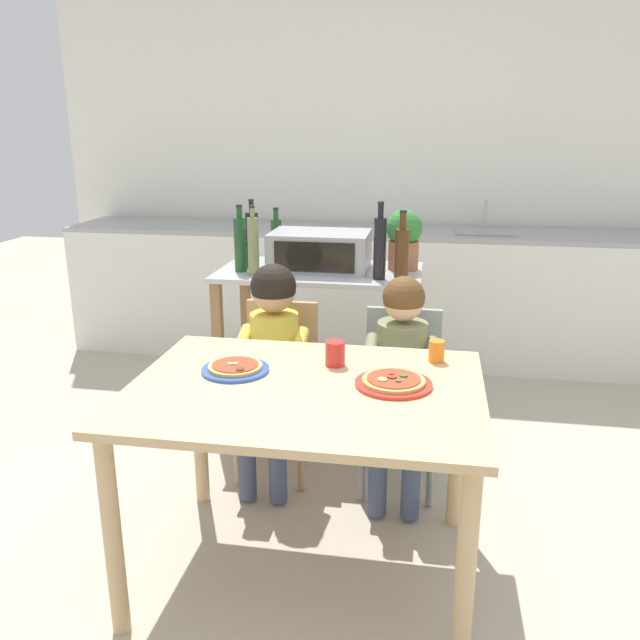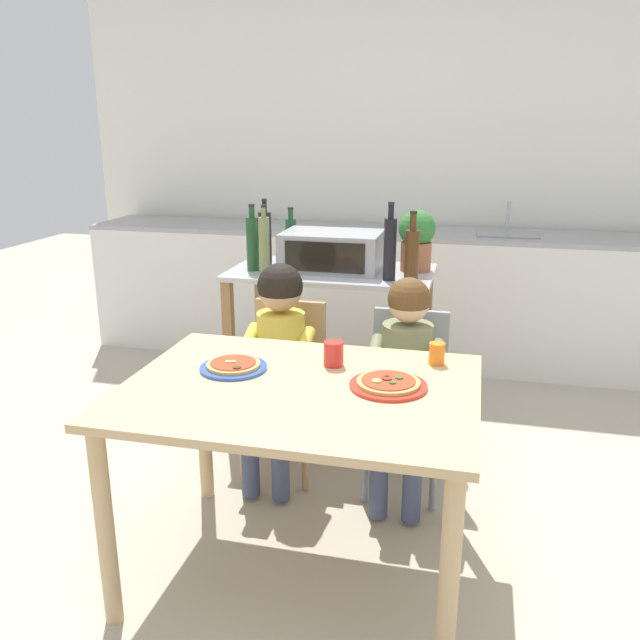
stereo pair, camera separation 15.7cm
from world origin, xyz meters
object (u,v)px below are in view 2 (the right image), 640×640
at_px(toaster_oven, 332,251).
at_px(bottle_clear_vinegar, 265,239).
at_px(dining_chair_left, 286,374).
at_px(bottle_tall_green_wine, 253,242).
at_px(dining_chair_right, 407,388).
at_px(bottle_slim_sauce, 390,248).
at_px(child_in_yellow_shirt, 277,344).
at_px(drinking_cup_orange, 437,354).
at_px(pizza_plate_blue_rimmed, 233,366).
at_px(bottle_brown_beer, 412,254).
at_px(kitchen_island_cart, 331,325).
at_px(pizza_plate_red_rimmed, 388,384).
at_px(child_in_olive_shirt, 405,365).
at_px(bottle_squat_spirits, 264,245).
at_px(dining_table, 300,413).
at_px(potted_herb_plant, 417,238).
at_px(drinking_cup_red, 334,354).
at_px(bottle_dark_olive_oil, 291,237).

xyz_separation_m(toaster_oven, bottle_clear_vinegar, (-0.36, -0.01, 0.05)).
height_order(toaster_oven, dining_chair_left, toaster_oven).
bearing_deg(bottle_tall_green_wine, dining_chair_right, -24.38).
distance_m(bottle_clear_vinegar, bottle_slim_sauce, 0.70).
height_order(child_in_yellow_shirt, drinking_cup_orange, child_in_yellow_shirt).
distance_m(pizza_plate_blue_rimmed, drinking_cup_orange, 0.76).
height_order(bottle_brown_beer, dining_chair_right, bottle_brown_beer).
relative_size(toaster_oven, dining_chair_left, 0.62).
xyz_separation_m(kitchen_island_cart, child_in_yellow_shirt, (-0.12, -0.58, 0.07)).
relative_size(dining_chair_left, pizza_plate_red_rimmed, 3.01).
height_order(bottle_clear_vinegar, child_in_olive_shirt, bottle_clear_vinegar).
bearing_deg(kitchen_island_cart, pizza_plate_red_rimmed, -68.37).
bearing_deg(child_in_yellow_shirt, bottle_brown_beer, 36.59).
bearing_deg(bottle_tall_green_wine, bottle_clear_vinegar, 69.97).
bearing_deg(child_in_olive_shirt, drinking_cup_orange, -62.36).
relative_size(bottle_squat_spirits, dining_chair_right, 0.43).
relative_size(bottle_tall_green_wine, drinking_cup_orange, 4.12).
height_order(toaster_oven, bottle_slim_sauce, bottle_slim_sauce).
relative_size(dining_table, child_in_yellow_shirt, 1.21).
bearing_deg(child_in_olive_shirt, potted_herb_plant, 92.96).
distance_m(toaster_oven, bottle_tall_green_wine, 0.41).
distance_m(bottle_tall_green_wine, child_in_olive_shirt, 1.08).
distance_m(bottle_squat_spirits, dining_table, 1.20).
relative_size(bottle_slim_sauce, drinking_cup_red, 4.01).
distance_m(toaster_oven, bottle_brown_beer, 0.47).
height_order(bottle_slim_sauce, drinking_cup_orange, bottle_slim_sauce).
relative_size(potted_herb_plant, drinking_cup_red, 3.32).
bearing_deg(bottle_slim_sauce, toaster_oven, 152.56).
height_order(dining_chair_right, pizza_plate_blue_rimmed, dining_chair_right).
bearing_deg(bottle_squat_spirits, bottle_dark_olive_oil, 87.74).
bearing_deg(child_in_yellow_shirt, dining_chair_left, 90.00).
xyz_separation_m(bottle_tall_green_wine, dining_table, (0.55, -1.12, -0.39)).
distance_m(bottle_squat_spirits, pizza_plate_red_rimmed, 1.27).
relative_size(child_in_yellow_shirt, drinking_cup_orange, 12.22).
bearing_deg(pizza_plate_red_rimmed, dining_chair_left, 129.65).
xyz_separation_m(dining_chair_right, drinking_cup_red, (-0.23, -0.51, 0.32)).
relative_size(potted_herb_plant, pizza_plate_blue_rimmed, 1.25).
bearing_deg(child_in_yellow_shirt, child_in_olive_shirt, -3.46).
xyz_separation_m(bottle_tall_green_wine, dining_chair_left, (0.27, -0.36, -0.56)).
xyz_separation_m(kitchen_island_cart, dining_chair_right, (0.46, -0.49, -0.12)).
bearing_deg(drinking_cup_orange, pizza_plate_red_rimmed, -118.29).
bearing_deg(potted_herb_plant, bottle_brown_beer, -89.08).
bearing_deg(drinking_cup_red, bottle_squat_spirits, 123.28).
bearing_deg(dining_chair_left, bottle_squat_spirits, 123.50).
bearing_deg(pizza_plate_red_rimmed, bottle_clear_vinegar, 125.27).
xyz_separation_m(bottle_slim_sauce, dining_chair_right, (0.14, -0.33, -0.58)).
relative_size(toaster_oven, bottle_brown_beer, 1.48).
bearing_deg(pizza_plate_blue_rimmed, kitchen_island_cart, 83.85).
bearing_deg(drinking_cup_red, bottle_slim_sauce, 83.88).
bearing_deg(drinking_cup_orange, potted_herb_plant, 100.49).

